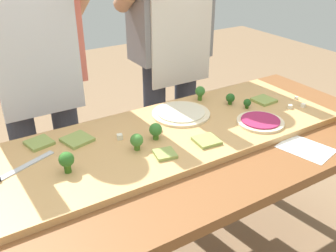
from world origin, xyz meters
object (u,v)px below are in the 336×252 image
at_px(pizza_slice_far_left, 39,143).
at_px(cook_right, 171,39).
at_px(broccoli_floret_back_left, 67,160).
at_px(recipe_note, 306,148).
at_px(pizza_slice_near_right, 264,100).
at_px(cheese_crumble_e, 303,105).
at_px(chefs_knife, 0,178).
at_px(prep_table, 174,170).
at_px(broccoli_floret_front_right, 156,130).
at_px(broccoli_floret_back_right, 200,92).
at_px(broccoli_floret_front_left, 247,103).
at_px(pizza_whole_beet_magenta, 260,121).
at_px(cheese_crumble_c, 296,98).
at_px(pizza_whole_cheese_artichoke, 181,113).
at_px(broccoli_floret_center_right, 137,141).
at_px(cook_left, 33,61).
at_px(cheese_crumble_b, 158,128).
at_px(cheese_crumble_a, 120,137).
at_px(pizza_slice_center, 207,141).
at_px(cheese_crumble_d, 290,107).
at_px(pizza_slice_near_left, 77,140).
at_px(pizza_slice_far_right, 165,154).
at_px(broccoli_floret_center_left, 230,98).

xyz_separation_m(pizza_slice_far_left, cook_right, (0.79, 0.34, 0.20)).
distance_m(broccoli_floret_back_left, recipe_note, 0.86).
distance_m(pizza_slice_near_right, cook_right, 0.56).
bearing_deg(cheese_crumble_e, chefs_knife, 174.12).
distance_m(prep_table, broccoli_floret_front_right, 0.18).
height_order(broccoli_floret_back_right, broccoli_floret_front_left, broccoli_floret_back_right).
xyz_separation_m(pizza_whole_beet_magenta, cheese_crumble_c, (0.32, 0.09, -0.00)).
xyz_separation_m(pizza_whole_cheese_artichoke, pizza_whole_beet_magenta, (0.23, -0.23, 0.00)).
height_order(prep_table, broccoli_floret_center_right, broccoli_floret_center_right).
bearing_deg(chefs_knife, pizza_slice_far_left, 44.24).
distance_m(broccoli_floret_front_right, cook_left, 0.63).
relative_size(broccoli_floret_front_left, cheese_crumble_b, 2.20).
bearing_deg(cheese_crumble_b, pizza_whole_beet_magenta, -22.77).
xyz_separation_m(chefs_knife, cheese_crumble_a, (0.43, 0.04, 0.00)).
bearing_deg(pizza_slice_center, broccoli_floret_front_right, 141.23).
bearing_deg(cheese_crumble_d, pizza_whole_beet_magenta, -170.49).
distance_m(broccoli_floret_front_right, broccoli_floret_back_left, 0.35).
bearing_deg(broccoli_floret_front_left, broccoli_floret_front_right, -176.58).
bearing_deg(cheese_crumble_d, cheese_crumble_a, 169.18).
relative_size(pizza_slice_near_left, broccoli_floret_back_left, 1.32).
xyz_separation_m(prep_table, broccoli_floret_front_left, (0.44, 0.09, 0.15)).
relative_size(pizza_whole_cheese_artichoke, cheese_crumble_b, 12.80).
bearing_deg(pizza_slice_near_left, broccoli_floret_front_right, -28.80).
xyz_separation_m(broccoli_floret_front_right, cheese_crumble_c, (0.74, -0.02, -0.03)).
xyz_separation_m(broccoli_floret_front_right, recipe_note, (0.46, -0.32, -0.06)).
height_order(pizza_slice_near_right, cheese_crumble_c, same).
bearing_deg(pizza_slice_center, pizza_slice_near_left, 147.27).
bearing_deg(cook_right, cheese_crumble_b, -127.23).
bearing_deg(pizza_slice_far_right, broccoli_floret_back_left, 166.24).
distance_m(pizza_slice_center, pizza_slice_near_right, 0.48).
height_order(broccoli_floret_front_right, cheese_crumble_e, broccoli_floret_front_right).
bearing_deg(pizza_slice_near_right, cheese_crumble_a, 177.78).
bearing_deg(broccoli_floret_front_right, broccoli_floret_back_left, -173.64).
bearing_deg(pizza_slice_near_left, pizza_whole_beet_magenta, -20.10).
bearing_deg(cheese_crumble_d, broccoli_floret_center_left, 138.37).
bearing_deg(cook_left, cheese_crumble_c, -28.28).
bearing_deg(broccoli_floret_back_left, cheese_crumble_b, 13.36).
xyz_separation_m(pizza_whole_cheese_artichoke, pizza_slice_far_right, (-0.23, -0.24, -0.00)).
height_order(broccoli_floret_front_right, broccoli_floret_center_left, broccoli_floret_front_right).
bearing_deg(broccoli_floret_center_left, pizza_whole_beet_magenta, -94.51).
distance_m(broccoli_floret_front_left, cheese_crumble_d, 0.19).
relative_size(broccoli_floret_back_right, cheese_crumble_d, 3.86).
xyz_separation_m(pizza_whole_cheese_artichoke, broccoli_floret_center_left, (0.25, -0.03, 0.02)).
bearing_deg(cheese_crumble_b, recipe_note, -41.52).
relative_size(prep_table, cheese_crumble_e, 111.29).
relative_size(pizza_slice_near_right, broccoli_floret_front_left, 2.11).
distance_m(broccoli_floret_back_right, cook_right, 0.37).
bearing_deg(pizza_whole_cheese_artichoke, recipe_note, -59.24).
relative_size(broccoli_floret_front_left, cook_left, 0.03).
distance_m(broccoli_floret_back_left, cheese_crumble_b, 0.40).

